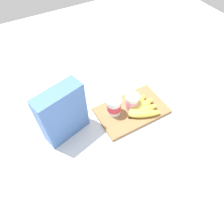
# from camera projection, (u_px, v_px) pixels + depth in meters

# --- Properties ---
(ground_plane) EXTENTS (2.40, 2.40, 0.00)m
(ground_plane) POSITION_uv_depth(u_px,v_px,m) (131.00, 111.00, 1.04)
(ground_plane) COLOR silver
(cutting_board) EXTENTS (0.34, 0.21, 0.02)m
(cutting_board) POSITION_uv_depth(u_px,v_px,m) (132.00, 110.00, 1.03)
(cutting_board) COLOR olive
(cutting_board) RESTS_ON ground_plane
(cereal_box) EXTENTS (0.22, 0.13, 0.26)m
(cereal_box) POSITION_uv_depth(u_px,v_px,m) (63.00, 114.00, 0.86)
(cereal_box) COLOR #4770B7
(cereal_box) RESTS_ON ground_plane
(yogurt_cup_front) EXTENTS (0.07, 0.07, 0.09)m
(yogurt_cup_front) POSITION_uv_depth(u_px,v_px,m) (114.00, 106.00, 0.98)
(yogurt_cup_front) COLOR white
(yogurt_cup_front) RESTS_ON cutting_board
(yogurt_cup_back) EXTENTS (0.07, 0.07, 0.08)m
(yogurt_cup_back) POSITION_uv_depth(u_px,v_px,m) (132.00, 102.00, 1.00)
(yogurt_cup_back) COLOR white
(yogurt_cup_back) RESTS_ON cutting_board
(banana_bunch) EXTENTS (0.17, 0.16, 0.04)m
(banana_bunch) POSITION_uv_depth(u_px,v_px,m) (142.00, 109.00, 1.00)
(banana_bunch) COLOR #E2D149
(banana_bunch) RESTS_ON cutting_board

